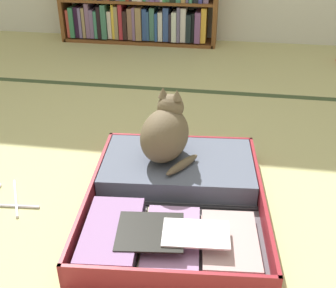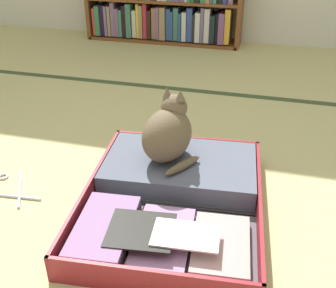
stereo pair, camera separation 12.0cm
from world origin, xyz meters
TOP-DOWN VIEW (x-y plane):
  - ground_plane at (0.00, 0.00)m, footprint 10.00×10.00m
  - tatami_border at (0.00, 1.33)m, footprint 4.80×0.05m
  - open_suitcase at (0.08, 0.28)m, footprint 0.68×0.81m
  - black_cat at (0.03, 0.43)m, footprint 0.25×0.28m

SIDE VIEW (x-z plane):
  - ground_plane at x=0.00m, z-range 0.00..0.00m
  - tatami_border at x=0.00m, z-range 0.00..0.00m
  - open_suitcase at x=0.08m, z-range -0.01..0.09m
  - black_cat at x=0.03m, z-range 0.07..0.34m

